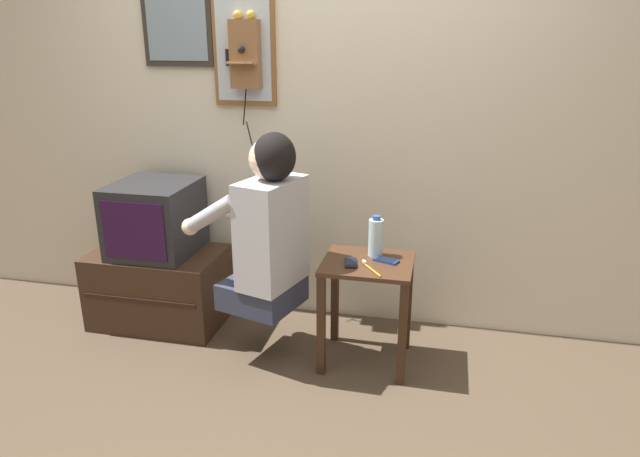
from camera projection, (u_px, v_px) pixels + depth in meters
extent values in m
plane|color=#4C3D2D|center=(268.00, 431.00, 2.52)|extent=(14.00, 14.00, 0.00)
cube|color=beige|center=(325.00, 106.00, 3.20)|extent=(6.80, 0.05, 2.55)
cube|color=#422819|center=(368.00, 263.00, 2.89)|extent=(0.46, 0.40, 0.02)
cube|color=#382215|center=(321.00, 326.00, 2.86)|extent=(0.04, 0.04, 0.55)
cube|color=#382215|center=(402.00, 334.00, 2.78)|extent=(0.04, 0.04, 0.55)
cube|color=#382215|center=(335.00, 296.00, 3.19)|extent=(0.04, 0.04, 0.55)
cube|color=#382215|center=(408.00, 303.00, 3.11)|extent=(0.04, 0.04, 0.55)
cube|color=#2D3347|center=(262.00, 292.00, 3.00)|extent=(0.45, 0.44, 0.14)
cube|color=#ADADB2|center=(272.00, 233.00, 2.86)|extent=(0.32, 0.42, 0.55)
sphere|color=beige|center=(270.00, 159.00, 2.73)|extent=(0.21, 0.21, 0.21)
ellipsoid|color=black|center=(274.00, 157.00, 2.72)|extent=(0.26, 0.27, 0.24)
cylinder|color=#ADADB2|center=(211.00, 214.00, 2.81)|extent=(0.33, 0.16, 0.24)
cylinder|color=#ADADB2|center=(249.00, 199.00, 3.07)|extent=(0.33, 0.16, 0.24)
sphere|color=beige|center=(190.00, 227.00, 2.90)|extent=(0.09, 0.09, 0.09)
sphere|color=beige|center=(229.00, 211.00, 3.16)|extent=(0.09, 0.09, 0.09)
cube|color=#382316|center=(160.00, 287.00, 3.42)|extent=(0.76, 0.47, 0.45)
cube|color=black|center=(139.00, 301.00, 3.19)|extent=(0.68, 0.01, 0.02)
cube|color=#232326|center=(155.00, 218.00, 3.29)|extent=(0.45, 0.48, 0.41)
cube|color=#280F33|center=(134.00, 231.00, 3.07)|extent=(0.37, 0.01, 0.32)
cube|color=brown|center=(246.00, 54.00, 3.13)|extent=(0.16, 0.11, 0.36)
cube|color=brown|center=(241.00, 64.00, 3.06)|extent=(0.15, 0.07, 0.03)
sphere|color=#B79338|center=(238.00, 15.00, 3.06)|extent=(0.05, 0.05, 0.05)
sphere|color=#B79338|center=(251.00, 15.00, 3.04)|extent=(0.05, 0.05, 0.05)
cone|color=black|center=(240.00, 50.00, 3.02)|extent=(0.04, 0.05, 0.04)
cylinder|color=black|center=(228.00, 57.00, 3.15)|extent=(0.03, 0.03, 0.09)
cylinder|color=black|center=(245.00, 106.00, 3.21)|extent=(0.04, 0.04, 0.22)
cylinder|color=black|center=(251.00, 138.00, 3.26)|extent=(0.07, 0.06, 0.19)
cube|color=#2D2823|center=(177.00, 23.00, 3.20)|extent=(0.42, 0.02, 0.47)
cube|color=gray|center=(176.00, 23.00, 3.19)|extent=(0.36, 0.01, 0.40)
cube|color=brown|center=(244.00, 50.00, 3.16)|extent=(0.36, 0.03, 0.61)
cube|color=#B2BCC6|center=(243.00, 50.00, 3.15)|extent=(0.31, 0.01, 0.55)
cube|color=black|center=(351.00, 263.00, 2.86)|extent=(0.08, 0.13, 0.01)
cube|color=black|center=(351.00, 262.00, 2.85)|extent=(0.07, 0.10, 0.00)
cube|color=navy|center=(386.00, 260.00, 2.89)|extent=(0.14, 0.10, 0.01)
cube|color=black|center=(386.00, 259.00, 2.88)|extent=(0.11, 0.08, 0.00)
cylinder|color=silver|center=(376.00, 238.00, 2.93)|extent=(0.08, 0.08, 0.19)
cylinder|color=#2D4C8C|center=(376.00, 218.00, 2.90)|extent=(0.04, 0.04, 0.02)
cylinder|color=orange|center=(372.00, 269.00, 2.78)|extent=(0.11, 0.15, 0.01)
cube|color=white|center=(364.00, 262.00, 2.84)|extent=(0.02, 0.03, 0.01)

